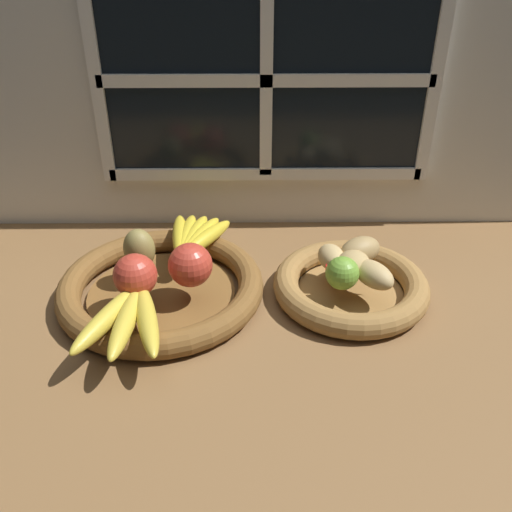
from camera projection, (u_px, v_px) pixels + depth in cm
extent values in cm
cube|color=brown|center=(268.00, 307.00, 98.32)|extent=(140.00, 90.00, 3.00)
cube|color=silver|center=(266.00, 95.00, 108.39)|extent=(140.00, 3.00, 55.00)
cube|color=black|center=(266.00, 80.00, 104.92)|extent=(64.00, 0.80, 38.00)
cube|color=white|center=(266.00, 80.00, 104.41)|extent=(2.40, 1.20, 38.00)
cube|color=white|center=(266.00, 80.00, 104.41)|extent=(64.00, 1.20, 2.40)
cube|color=white|center=(96.00, 81.00, 104.16)|extent=(2.40, 1.20, 40.40)
cube|color=white|center=(435.00, 80.00, 104.66)|extent=(2.40, 1.20, 40.40)
cube|color=white|center=(265.00, 174.00, 114.48)|extent=(64.00, 1.20, 2.40)
cylinder|color=brown|center=(162.00, 294.00, 98.06)|extent=(25.93, 25.93, 1.00)
torus|color=brown|center=(161.00, 286.00, 97.15)|extent=(36.04, 36.04, 4.41)
cylinder|color=olive|center=(350.00, 293.00, 98.32)|extent=(18.76, 18.76, 1.00)
torus|color=olive|center=(351.00, 285.00, 97.41)|extent=(27.29, 27.29, 4.41)
sphere|color=#B73828|center=(190.00, 265.00, 92.10)|extent=(7.47, 7.47, 7.47)
sphere|color=#B73828|center=(135.00, 275.00, 89.73)|extent=(7.19, 7.19, 7.19)
ellipsoid|color=olive|center=(139.00, 249.00, 96.58)|extent=(7.79, 7.74, 7.40)
ellipsoid|color=gold|center=(108.00, 317.00, 83.90)|extent=(9.78, 18.16, 3.05)
ellipsoid|color=gold|center=(127.00, 319.00, 83.36)|extent=(4.19, 18.52, 3.05)
ellipsoid|color=gold|center=(147.00, 318.00, 83.63)|extent=(7.73, 18.53, 3.05)
sphere|color=brown|center=(141.00, 285.00, 91.13)|extent=(2.75, 2.75, 2.75)
ellipsoid|color=gold|center=(206.00, 238.00, 104.14)|extent=(10.71, 14.53, 2.87)
ellipsoid|color=gold|center=(200.00, 237.00, 104.64)|extent=(8.63, 15.31, 2.87)
ellipsoid|color=gold|center=(194.00, 236.00, 104.98)|extent=(6.31, 15.66, 2.87)
ellipsoid|color=gold|center=(187.00, 235.00, 105.12)|extent=(3.80, 15.55, 2.87)
ellipsoid|color=gold|center=(180.00, 235.00, 105.09)|extent=(4.52, 15.63, 2.87)
sphere|color=brown|center=(180.00, 257.00, 98.60)|extent=(2.58, 2.58, 2.58)
ellipsoid|color=#A38451|center=(360.00, 251.00, 98.42)|extent=(9.51, 8.47, 4.94)
ellipsoid|color=tan|center=(373.00, 274.00, 92.63)|extent=(8.50, 9.36, 4.20)
ellipsoid|color=tan|center=(332.00, 257.00, 97.35)|extent=(5.87, 7.38, 4.07)
ellipsoid|color=tan|center=(353.00, 264.00, 95.05)|extent=(8.28, 8.39, 4.51)
sphere|color=#6B9E33|center=(342.00, 273.00, 91.67)|extent=(5.65, 5.65, 5.65)
cone|color=red|center=(356.00, 271.00, 95.35)|extent=(10.66, 3.97, 2.33)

